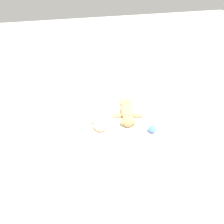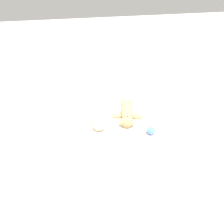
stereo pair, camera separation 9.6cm
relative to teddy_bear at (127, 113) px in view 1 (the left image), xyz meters
The scene contains 7 objects.
ground_plane 0.52m from the teddy_bear, behind, with size 12.00×12.00×0.00m, color silver.
crib_mattress 0.31m from the teddy_bear, behind, with size 1.19×0.69×0.46m.
crib_rail 0.42m from the teddy_bear, 109.45° to the left, with size 1.19×0.04×0.76m.
blanket 0.16m from the teddy_bear, 166.80° to the left, with size 0.85×0.55×0.01m.
teddy_bear is the anchor object (origin of this frame).
baby 0.29m from the teddy_bear, behind, with size 0.33×0.44×0.12m.
toy_ball 0.30m from the teddy_bear, 60.58° to the right, with size 0.07×0.07×0.07m.
Camera 1 is at (-0.36, -1.42, 1.66)m, focal length 32.00 mm.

